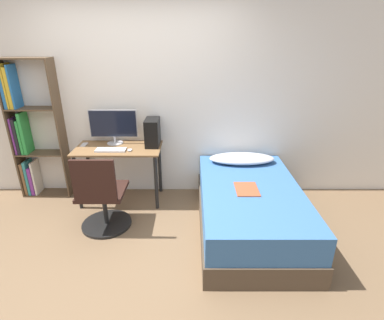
{
  "coord_description": "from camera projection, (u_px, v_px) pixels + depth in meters",
  "views": [
    {
      "loc": [
        0.65,
        -2.31,
        2.06
      ],
      "look_at": [
        0.64,
        0.82,
        0.75
      ],
      "focal_mm": 28.0,
      "sensor_mm": 36.0,
      "label": 1
    }
  ],
  "objects": [
    {
      "name": "magazine",
      "position": [
        247.0,
        189.0,
        3.2
      ],
      "size": [
        0.24,
        0.32,
        0.01
      ],
      "color": "#B24C2D",
      "rests_on": "bed"
    },
    {
      "name": "pc_tower",
      "position": [
        153.0,
        132.0,
        3.81
      ],
      "size": [
        0.17,
        0.32,
        0.34
      ],
      "color": "black",
      "rests_on": "desk"
    },
    {
      "name": "monitor",
      "position": [
        114.0,
        125.0,
        3.84
      ],
      "size": [
        0.62,
        0.21,
        0.45
      ],
      "color": "#B7B7BC",
      "rests_on": "desk"
    },
    {
      "name": "phone",
      "position": [
        85.0,
        145.0,
        3.87
      ],
      "size": [
        0.07,
        0.14,
        0.01
      ],
      "color": "#B7B7BC",
      "rests_on": "desk"
    },
    {
      "name": "bed",
      "position": [
        250.0,
        208.0,
        3.36
      ],
      "size": [
        1.1,
        1.87,
        0.53
      ],
      "color": "#4C3D2D",
      "rests_on": "ground_plane"
    },
    {
      "name": "bookshelf",
      "position": [
        29.0,
        133.0,
        3.88
      ],
      "size": [
        0.64,
        0.24,
        1.82
      ],
      "color": "brown",
      "rests_on": "ground_plane"
    },
    {
      "name": "ground_plane",
      "position": [
        127.0,
        263.0,
        2.93
      ],
      "size": [
        14.0,
        14.0,
        0.0
      ],
      "primitive_type": "plane",
      "color": "brown"
    },
    {
      "name": "office_chair",
      "position": [
        103.0,
        201.0,
        3.33
      ],
      "size": [
        0.57,
        0.57,
        0.92
      ],
      "color": "black",
      "rests_on": "ground_plane"
    },
    {
      "name": "mouse",
      "position": [
        131.0,
        150.0,
        3.68
      ],
      "size": [
        0.06,
        0.09,
        0.02
      ],
      "color": "silver",
      "rests_on": "desk"
    },
    {
      "name": "desk",
      "position": [
        120.0,
        156.0,
        3.83
      ],
      "size": [
        1.08,
        0.56,
        0.75
      ],
      "color": "brown",
      "rests_on": "ground_plane"
    },
    {
      "name": "pillow",
      "position": [
        242.0,
        159.0,
        3.86
      ],
      "size": [
        0.84,
        0.36,
        0.11
      ],
      "color": "#B2B7C6",
      "rests_on": "bed"
    },
    {
      "name": "keyboard",
      "position": [
        112.0,
        150.0,
        3.68
      ],
      "size": [
        0.37,
        0.14,
        0.02
      ],
      "color": "silver",
      "rests_on": "desk"
    },
    {
      "name": "wall_back",
      "position": [
        143.0,
        103.0,
        3.87
      ],
      "size": [
        8.0,
        0.05,
        2.5
      ],
      "color": "silver",
      "rests_on": "ground_plane"
    }
  ]
}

